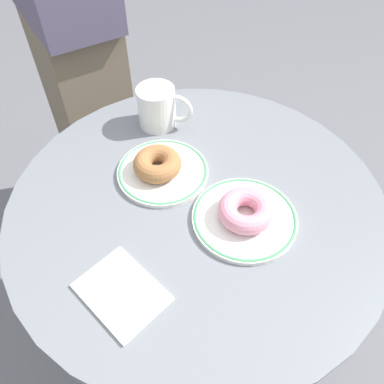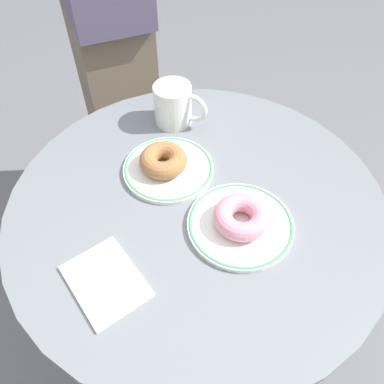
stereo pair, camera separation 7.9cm
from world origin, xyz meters
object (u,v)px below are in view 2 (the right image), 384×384
Objects in this scene: plate_left at (168,168)px; paper_napkin at (106,281)px; coffee_mug at (174,105)px; person_figure at (104,15)px; plate_right at (240,224)px; donut_pink_frosted at (241,217)px; cafe_table at (196,262)px; donut_cinnamon at (162,161)px.

paper_napkin is at bearing -60.58° from plate_left.
person_figure reaches higher than coffee_mug.
person_figure is (-0.80, 0.20, 0.06)m from plate_right.
paper_napkin is 0.87m from person_figure.
paper_napkin is at bearing -104.41° from donut_pink_frosted.
donut_pink_frosted is 0.35m from coffee_mug.
plate_right is (0.21, 0.01, 0.00)m from plate_left.
person_figure is at bearing 165.63° from plate_right.
donut_cinnamon is at bearing -178.84° from cafe_table.
plate_left and plate_right have the same top height.
donut_pink_frosted is 0.74× the size of paper_napkin.
donut_pink_frosted is at bearing 6.05° from donut_cinnamon.
coffee_mug is at bearing 136.38° from plate_left.
donut_pink_frosted reaches higher than plate_left.
donut_cinnamon reaches higher than donut_pink_frosted.
person_figure reaches higher than cafe_table.
plate_right is 1.91× the size of donut_pink_frosted.
coffee_mug reaches higher than donut_cinnamon.
plate_left is at bearing -20.30° from person_figure.
donut_cinnamon is 0.63m from person_figure.
donut_cinnamon reaches higher than plate_left.
person_figure is (-0.59, 0.22, 0.06)m from plate_left.
plate_right is at bearing 11.16° from cafe_table.
cafe_table is 0.28m from plate_right.
cafe_table is at bearing -17.99° from person_figure.
plate_right is at bearing -14.37° from person_figure.
cafe_table is 0.28m from plate_left.
plate_right is 1.41× the size of paper_napkin.
plate_left is at bearing 54.49° from donut_cinnamon.
paper_napkin is (0.04, -0.24, 0.25)m from cafe_table.
plate_right is 0.83m from person_figure.
donut_cinnamon is 0.29m from paper_napkin.
plate_right is at bearing 75.59° from paper_napkin.
donut_cinnamon is 0.81× the size of coffee_mug.
plate_left is (-0.10, 0.01, 0.26)m from cafe_table.
coffee_mug reaches higher than donut_pink_frosted.
coffee_mug is 0.08× the size of person_figure.
coffee_mug is at bearing 151.30° from cafe_table.
person_figure is at bearing 165.63° from donut_pink_frosted.
coffee_mug is (-0.23, 0.12, 0.30)m from cafe_table.
donut_pink_frosted is at bearing -17.38° from coffee_mug.
paper_napkin is (0.15, -0.24, -0.03)m from donut_cinnamon.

